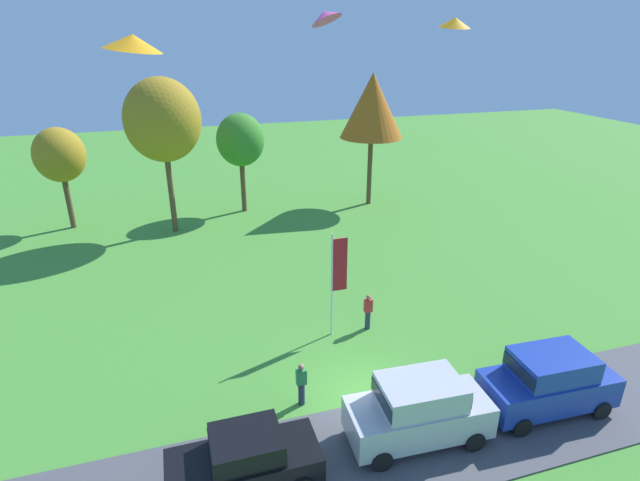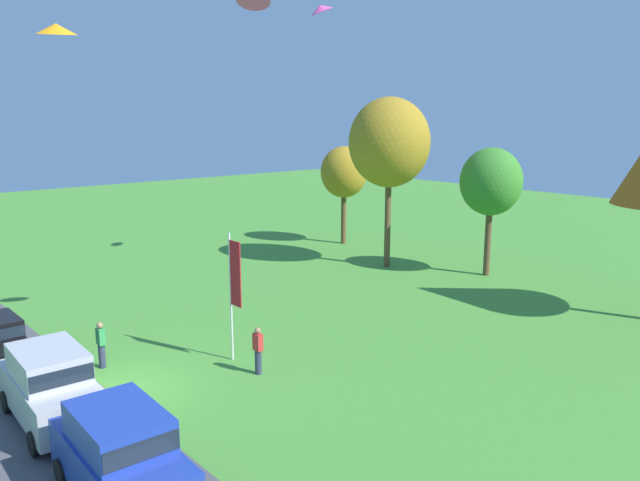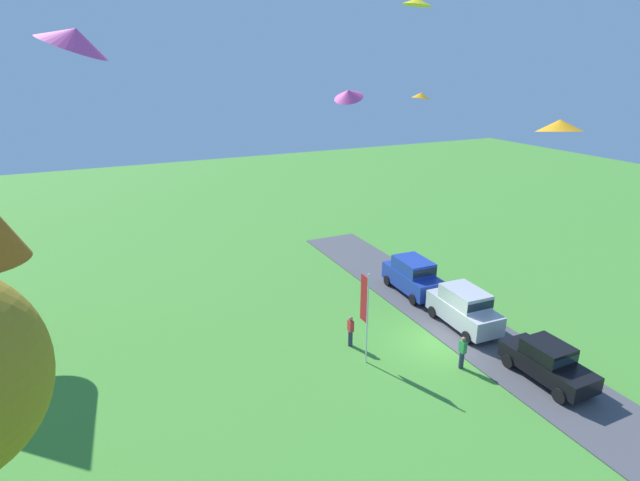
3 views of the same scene
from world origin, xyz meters
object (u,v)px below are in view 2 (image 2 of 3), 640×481
at_px(car_suv_mid_row, 121,452).
at_px(kite_delta_near_flag, 321,8).
at_px(person_watching_sky, 258,350).
at_px(tree_far_left, 389,143).
at_px(tree_far_right, 491,182).
at_px(person_on_lawn, 101,345).
at_px(kite_delta_mid_center, 56,29).
at_px(flag_banner, 234,282).
at_px(tree_lone_near, 344,173).
at_px(car_suv_near_entrance, 50,383).

distance_m(car_suv_mid_row, kite_delta_near_flag, 26.00).
relative_size(person_watching_sky, tree_far_left, 0.17).
bearing_deg(car_suv_mid_row, tree_far_right, 105.28).
relative_size(person_on_lawn, kite_delta_mid_center, 1.12).
distance_m(person_watching_sky, kite_delta_near_flag, 20.01).
relative_size(tree_far_right, flag_banner, 1.50).
distance_m(tree_far_right, flag_banner, 17.92).
distance_m(person_on_lawn, tree_lone_near, 24.38).
relative_size(person_on_lawn, flag_banner, 0.36).
bearing_deg(flag_banner, kite_delta_mid_center, -154.69).
xyz_separation_m(car_suv_near_entrance, kite_delta_near_flag, (-8.46, 17.87, 13.21)).
relative_size(person_watching_sky, flag_banner, 0.36).
xyz_separation_m(person_on_lawn, flag_banner, (2.67, 3.96, 2.16)).
bearing_deg(person_on_lawn, person_watching_sky, 43.47).
bearing_deg(car_suv_near_entrance, flag_banner, 94.12).
height_order(tree_lone_near, tree_far_right, tree_far_right).
distance_m(car_suv_near_entrance, tree_far_right, 24.84).
distance_m(car_suv_near_entrance, tree_far_left, 23.57).
bearing_deg(car_suv_mid_row, person_on_lawn, 160.94).
xyz_separation_m(person_watching_sky, kite_delta_mid_center, (-8.28, -3.18, 11.26)).
relative_size(person_on_lawn, person_watching_sky, 1.00).
xyz_separation_m(person_on_lawn, tree_lone_near, (-10.39, 21.67, 4.12)).
distance_m(car_suv_near_entrance, tree_lone_near, 28.17).
bearing_deg(car_suv_near_entrance, tree_far_right, 94.05).
bearing_deg(kite_delta_mid_center, flag_banner, 25.31).
bearing_deg(kite_delta_near_flag, tree_far_right, 44.41).
bearing_deg(kite_delta_mid_center, person_watching_sky, 20.99).
xyz_separation_m(kite_delta_mid_center, kite_delta_near_flag, (-1.17, 14.37, 2.37)).
xyz_separation_m(car_suv_mid_row, person_on_lawn, (-8.11, 2.80, -0.42)).
xyz_separation_m(person_watching_sky, kite_delta_near_flag, (-9.45, 11.19, 13.63)).
bearing_deg(tree_lone_near, car_suv_near_entrance, -61.01).
distance_m(person_watching_sky, flag_banner, 2.61).
height_order(tree_far_left, tree_far_right, tree_far_left).
xyz_separation_m(car_suv_near_entrance, tree_far_right, (-1.73, 24.46, 3.99)).
bearing_deg(person_on_lawn, tree_lone_near, 115.61).
bearing_deg(tree_far_right, tree_far_left, -151.85).
bearing_deg(tree_far_left, kite_delta_mid_center, -91.37).
relative_size(car_suv_mid_row, kite_delta_mid_center, 3.07).
height_order(car_suv_mid_row, kite_delta_mid_center, kite_delta_mid_center).
bearing_deg(kite_delta_mid_center, tree_far_left, 88.63).
distance_m(tree_lone_near, tree_far_right, 11.81).
distance_m(person_on_lawn, kite_delta_near_flag, 21.04).
height_order(car_suv_mid_row, person_on_lawn, car_suv_mid_row).
bearing_deg(tree_far_left, tree_far_right, 28.15).
bearing_deg(tree_lone_near, flag_banner, -53.60).
bearing_deg(person_on_lawn, flag_banner, 56.08).
relative_size(car_suv_near_entrance, person_on_lawn, 2.74).
height_order(car_suv_near_entrance, kite_delta_near_flag, kite_delta_near_flag).
xyz_separation_m(tree_lone_near, kite_delta_near_flag, (5.08, -6.56, 9.51)).
relative_size(car_suv_near_entrance, kite_delta_mid_center, 3.08).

